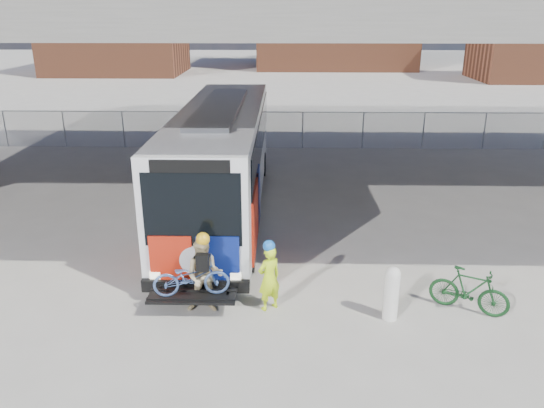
{
  "coord_description": "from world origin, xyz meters",
  "views": [
    {
      "loc": [
        0.05,
        -14.08,
        6.58
      ],
      "look_at": [
        -0.25,
        -0.55,
        1.6
      ],
      "focal_mm": 35.0,
      "sensor_mm": 36.0,
      "label": 1
    }
  ],
  "objects_px": {
    "bus": "(222,152)",
    "cyclist_hivis": "(269,276)",
    "bike_parked": "(469,290)",
    "bollard": "(392,291)",
    "cyclist_tan": "(205,275)"
  },
  "relations": [
    {
      "from": "bus",
      "to": "cyclist_hivis",
      "type": "relative_size",
      "value": 7.44
    },
    {
      "from": "bus",
      "to": "bike_parked",
      "type": "distance_m",
      "value": 9.09
    },
    {
      "from": "bus",
      "to": "cyclist_hivis",
      "type": "xyz_separation_m",
      "value": [
        1.74,
        -6.33,
        -1.27
      ]
    },
    {
      "from": "cyclist_hivis",
      "to": "bike_parked",
      "type": "relative_size",
      "value": 0.97
    },
    {
      "from": "cyclist_tan",
      "to": "bike_parked",
      "type": "distance_m",
      "value": 6.06
    },
    {
      "from": "bollard",
      "to": "bike_parked",
      "type": "distance_m",
      "value": 1.89
    },
    {
      "from": "cyclist_tan",
      "to": "bollard",
      "type": "bearing_deg",
      "value": -3.21
    },
    {
      "from": "cyclist_hivis",
      "to": "bike_parked",
      "type": "xyz_separation_m",
      "value": [
        4.59,
        0.0,
        -0.3
      ]
    },
    {
      "from": "cyclist_hivis",
      "to": "bike_parked",
      "type": "bearing_deg",
      "value": 145.39
    },
    {
      "from": "cyclist_hivis",
      "to": "bus",
      "type": "bearing_deg",
      "value": -109.2
    },
    {
      "from": "bollard",
      "to": "cyclist_hivis",
      "type": "distance_m",
      "value": 2.77
    },
    {
      "from": "cyclist_hivis",
      "to": "bollard",
      "type": "bearing_deg",
      "value": 138.02
    },
    {
      "from": "bollard",
      "to": "cyclist_hivis",
      "type": "relative_size",
      "value": 0.74
    },
    {
      "from": "bus",
      "to": "bollard",
      "type": "distance_m",
      "value": 8.17
    },
    {
      "from": "bollard",
      "to": "bike_parked",
      "type": "xyz_separation_m",
      "value": [
        1.85,
        0.35,
        -0.15
      ]
    }
  ]
}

